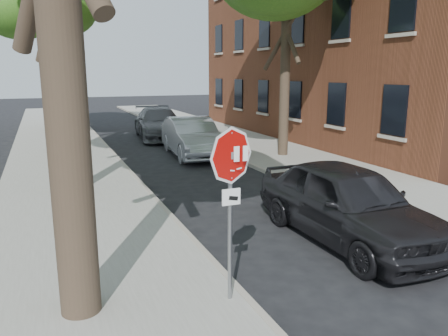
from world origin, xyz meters
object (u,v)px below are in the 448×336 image
Objects in this scene: stop_sign at (231,181)px; car_c at (159,123)px; tree_far at (40,1)px; car_b at (192,137)px; car_a at (347,203)px.

car_c is at bearing 79.16° from stop_sign.
tree_far reaches higher than car_b.
car_a is 10.18m from car_b.
tree_far is 1.68× the size of car_c.
stop_sign is 21.88m from tree_far.
car_a is 0.87× the size of car_c.
car_c is at bearing 94.14° from car_b.
car_c is at bearing -36.29° from tree_far.
car_b is 0.88× the size of car_c.
car_c is (3.30, 17.23, -1.14)m from stop_sign.
tree_far is 1.94× the size of car_a.
tree_far is 21.30m from car_a.
stop_sign is 0.54× the size of car_a.
car_c is (0.00, 15.70, -0.01)m from car_a.
tree_far reaches higher than stop_sign.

